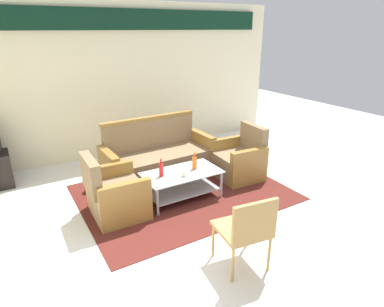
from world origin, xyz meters
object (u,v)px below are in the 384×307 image
(couch, at_px, (158,159))
(bottle_orange, at_px, (194,163))
(armchair_right, at_px, (239,161))
(cup, at_px, (185,173))
(wicker_chair, at_px, (247,227))
(bottle_red, at_px, (161,170))
(armchair_left, at_px, (115,195))
(coffee_table, at_px, (182,181))

(couch, xyz_separation_m, bottle_orange, (0.20, -0.85, 0.19))
(armchair_right, distance_m, bottle_orange, 0.98)
(bottle_orange, relative_size, cup, 2.50)
(couch, height_order, wicker_chair, couch)
(armchair_right, bearing_deg, bottle_red, 98.42)
(bottle_orange, distance_m, wicker_chair, 1.70)
(armchair_right, bearing_deg, armchair_left, 96.34)
(bottle_orange, relative_size, wicker_chair, 0.30)
(armchair_left, distance_m, cup, 0.98)
(couch, relative_size, coffee_table, 1.66)
(armchair_left, height_order, cup, armchair_left)
(bottle_orange, bearing_deg, armchair_left, 178.14)
(couch, relative_size, bottle_orange, 7.29)
(armchair_left, bearing_deg, armchair_right, 94.06)
(bottle_red, height_order, cup, bottle_red)
(coffee_table, xyz_separation_m, bottle_orange, (0.22, 0.01, 0.23))
(bottle_orange, bearing_deg, coffee_table, -176.21)
(armchair_right, xyz_separation_m, bottle_red, (-1.47, -0.13, 0.22))
(armchair_left, relative_size, bottle_red, 3.33)
(coffee_table, distance_m, bottle_red, 0.38)
(bottle_red, distance_m, bottle_orange, 0.52)
(armchair_right, xyz_separation_m, wicker_chair, (-1.35, -1.80, 0.21))
(armchair_right, relative_size, wicker_chair, 1.01)
(armchair_right, distance_m, bottle_red, 1.49)
(armchair_left, distance_m, coffee_table, 0.97)
(couch, bearing_deg, coffee_table, 86.44)
(wicker_chair, bearing_deg, armchair_right, 60.92)
(armchair_left, relative_size, armchair_right, 1.00)
(armchair_left, xyz_separation_m, wicker_chair, (0.79, -1.69, 0.21))
(armchair_left, xyz_separation_m, cup, (0.95, -0.18, 0.17))
(bottle_orange, distance_m, cup, 0.29)
(wicker_chair, bearing_deg, armchair_left, 122.70)
(coffee_table, distance_m, bottle_orange, 0.32)
(armchair_right, relative_size, bottle_red, 3.33)
(cup, bearing_deg, bottle_orange, 30.16)
(coffee_table, height_order, bottle_red, bottle_red)
(coffee_table, relative_size, cup, 11.00)
(armchair_left, distance_m, armchair_right, 2.14)
(coffee_table, bearing_deg, couch, 88.38)
(coffee_table, distance_m, cup, 0.23)
(couch, height_order, coffee_table, couch)
(armchair_left, relative_size, cup, 8.50)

